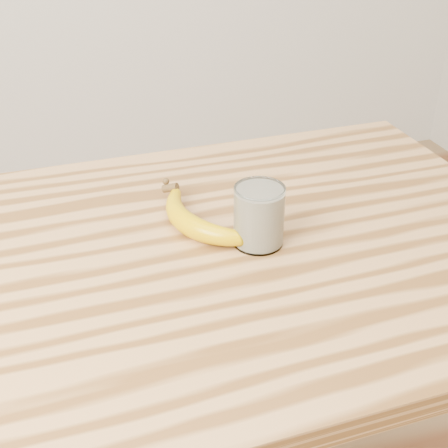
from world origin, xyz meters
name	(u,v)px	position (x,y,z in m)	size (l,w,h in m)	color
table	(198,311)	(0.00, 0.00, 0.77)	(1.20, 0.80, 0.90)	#AB7A47
smoothie_glass	(259,216)	(0.11, -0.01, 0.95)	(0.08, 0.08, 0.11)	white
banana	(190,226)	(0.00, 0.05, 0.92)	(0.12, 0.32, 0.04)	#C89900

